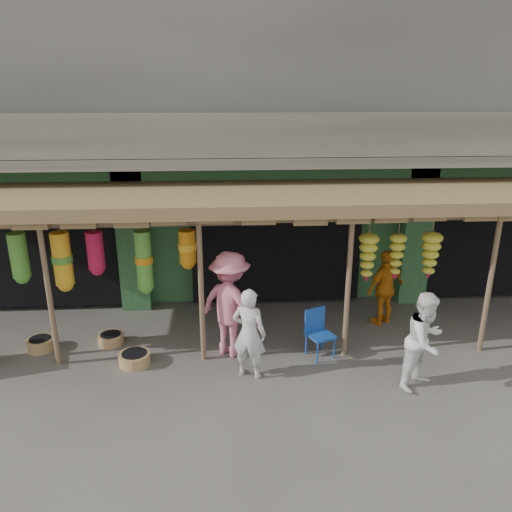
{
  "coord_description": "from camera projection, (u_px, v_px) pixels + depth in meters",
  "views": [
    {
      "loc": [
        -1.07,
        -7.96,
        4.58
      ],
      "look_at": [
        -0.5,
        1.0,
        1.49
      ],
      "focal_mm": 35.0,
      "sensor_mm": 36.0,
      "label": 1
    }
  ],
  "objects": [
    {
      "name": "ground",
      "position": [
        287.0,
        350.0,
        9.07
      ],
      "size": [
        80.0,
        80.0,
        0.0
      ],
      "primitive_type": "plane",
      "color": "#514C47",
      "rests_on": "ground"
    },
    {
      "name": "building",
      "position": [
        266.0,
        135.0,
        12.56
      ],
      "size": [
        16.4,
        6.8,
        7.0
      ],
      "color": "gray",
      "rests_on": "ground"
    },
    {
      "name": "awning",
      "position": [
        276.0,
        202.0,
        8.98
      ],
      "size": [
        14.0,
        2.7,
        2.79
      ],
      "color": "brown",
      "rests_on": "ground"
    },
    {
      "name": "blue_chair",
      "position": [
        318.0,
        330.0,
        8.8
      ],
      "size": [
        0.55,
        0.55,
        0.86
      ],
      "rotation": [
        0.0,
        0.0,
        0.42
      ],
      "color": "#1847A1",
      "rests_on": "ground"
    },
    {
      "name": "basket_left",
      "position": [
        111.0,
        339.0,
        9.27
      ],
      "size": [
        0.48,
        0.48,
        0.19
      ],
      "primitive_type": "cylinder",
      "rotation": [
        0.0,
        0.0,
        -0.02
      ],
      "color": "#966644",
      "rests_on": "ground"
    },
    {
      "name": "basket_mid",
      "position": [
        135.0,
        359.0,
        8.59
      ],
      "size": [
        0.69,
        0.69,
        0.21
      ],
      "primitive_type": "cylinder",
      "rotation": [
        0.0,
        0.0,
        0.34
      ],
      "color": "brown",
      "rests_on": "ground"
    },
    {
      "name": "basket_right",
      "position": [
        41.0,
        344.0,
        9.07
      ],
      "size": [
        0.59,
        0.59,
        0.22
      ],
      "primitive_type": "cylinder",
      "rotation": [
        0.0,
        0.0,
        -0.3
      ],
      "color": "olive",
      "rests_on": "ground"
    },
    {
      "name": "person_front",
      "position": [
        249.0,
        334.0,
        8.04
      ],
      "size": [
        0.67,
        0.56,
        1.55
      ],
      "primitive_type": "imported",
      "rotation": [
        0.0,
        0.0,
        2.74
      ],
      "color": "silver",
      "rests_on": "ground"
    },
    {
      "name": "person_right",
      "position": [
        425.0,
        341.0,
        7.76
      ],
      "size": [
        0.99,
        0.95,
        1.6
      ],
      "primitive_type": "imported",
      "rotation": [
        0.0,
        0.0,
        0.63
      ],
      "color": "white",
      "rests_on": "ground"
    },
    {
      "name": "person_vendor",
      "position": [
        385.0,
        288.0,
        9.87
      ],
      "size": [
        0.98,
        0.76,
        1.55
      ],
      "primitive_type": "imported",
      "rotation": [
        0.0,
        0.0,
        3.62
      ],
      "color": "orange",
      "rests_on": "ground"
    },
    {
      "name": "person_shopper",
      "position": [
        230.0,
        304.0,
        8.67
      ],
      "size": [
        1.41,
        1.33,
        1.91
      ],
      "primitive_type": "imported",
      "rotation": [
        0.0,
        0.0,
        2.47
      ],
      "color": "#DA7388",
      "rests_on": "ground"
    }
  ]
}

